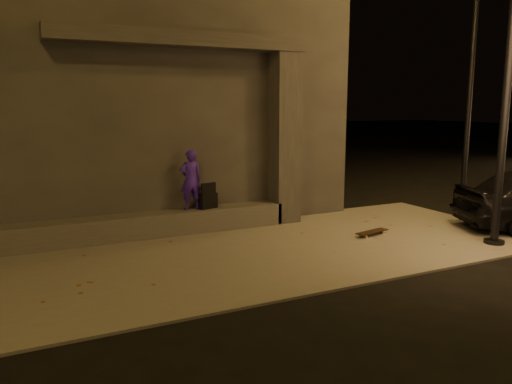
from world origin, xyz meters
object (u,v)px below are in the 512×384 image
column (284,139)px  backpack (207,199)px  street_lamp_0 (512,26)px  skateboard (372,232)px  skateboarder (191,180)px

column → backpack: size_ratio=6.77×
backpack → street_lamp_0: (4.39, -3.31, 3.22)m
column → street_lamp_0: size_ratio=0.53×
skateboard → column: bearing=105.3°
column → backpack: column is taller
street_lamp_0 → skateboarder: bearing=144.9°
skateboard → street_lamp_0: size_ratio=0.12×
column → street_lamp_0: bearing=-51.9°
skateboarder → backpack: (0.33, 0.00, -0.42)m
column → skateboarder: column is taller
skateboarder → skateboard: bearing=150.2°
skateboarder → backpack: 0.54m
skateboarder → street_lamp_0: 6.41m
column → skateboard: bearing=-63.3°
skateboard → street_lamp_0: (1.66, -1.44, 3.78)m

